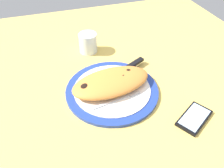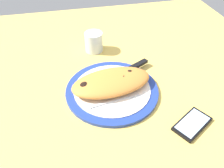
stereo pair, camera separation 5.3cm
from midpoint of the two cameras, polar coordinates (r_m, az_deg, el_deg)
ground_plane at (r=80.63cm, az=1.89°, el=-2.72°), size 150.00×150.00×3.00cm
plate at (r=79.10cm, az=1.93°, el=-1.57°), size 32.93×32.93×1.51cm
calzone at (r=77.71cm, az=2.03°, el=0.50°), size 29.89×17.93×4.47cm
fork at (r=74.70cm, az=3.94°, el=-3.83°), size 17.67×4.71×0.40cm
knife at (r=87.06cm, az=6.78°, el=3.93°), size 21.64×12.31×1.20cm
smartphone at (r=74.15cm, az=21.89°, el=-9.54°), size 14.23×12.19×1.16cm
water_glass at (r=99.12cm, az=-3.11°, el=10.44°), size 7.82×7.82×8.45cm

